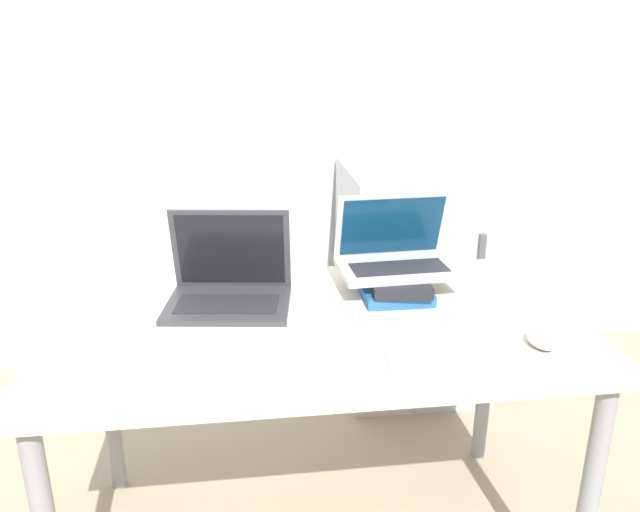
{
  "coord_description": "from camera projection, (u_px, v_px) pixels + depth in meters",
  "views": [
    {
      "loc": [
        -0.18,
        -1.1,
        1.47
      ],
      "look_at": [
        0.01,
        0.4,
        0.93
      ],
      "focal_mm": 35.0,
      "sensor_mm": 36.0,
      "label": 1
    }
  ],
  "objects": [
    {
      "name": "wall_back",
      "position": [
        280.0,
        65.0,
        2.64
      ],
      "size": [
        8.0,
        0.05,
        2.7
      ],
      "color": "silver",
      "rests_on": "ground_plane"
    },
    {
      "name": "desk",
      "position": [
        316.0,
        347.0,
        1.69
      ],
      "size": [
        1.41,
        0.8,
        0.75
      ],
      "color": "beige",
      "rests_on": "ground_plane"
    },
    {
      "name": "laptop_left",
      "position": [
        229.0,
        286.0,
        1.76
      ],
      "size": [
        0.37,
        0.29,
        0.26
      ],
      "color": "#333338",
      "rests_on": "desk"
    },
    {
      "name": "book_stack",
      "position": [
        395.0,
        284.0,
        1.82
      ],
      "size": [
        0.2,
        0.28,
        0.06
      ],
      "color": "#235693",
      "rests_on": "desk"
    },
    {
      "name": "laptop_on_books",
      "position": [
        396.0,
        254.0,
        1.84
      ],
      "size": [
        0.35,
        0.24,
        0.22
      ],
      "color": "#B2B2B7",
      "rests_on": "book_stack"
    },
    {
      "name": "wireless_keyboard",
      "position": [
        446.0,
        357.0,
        1.46
      ],
      "size": [
        0.29,
        0.14,
        0.01
      ],
      "color": "white",
      "rests_on": "desk"
    },
    {
      "name": "mouse",
      "position": [
        541.0,
        340.0,
        1.52
      ],
      "size": [
        0.06,
        0.1,
        0.03
      ],
      "color": "#B2B2B7",
      "rests_on": "desk"
    },
    {
      "name": "mini_fridge",
      "position": [
        412.0,
        279.0,
        2.68
      ],
      "size": [
        0.58,
        0.6,
        0.96
      ],
      "color": "silver",
      "rests_on": "ground_plane"
    }
  ]
}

